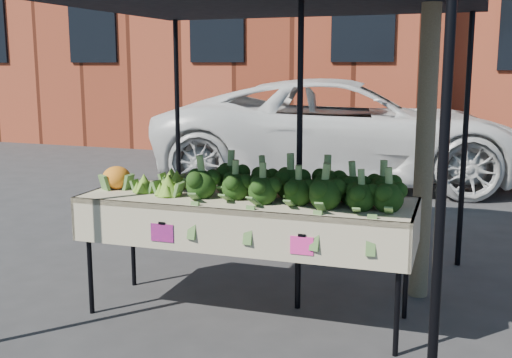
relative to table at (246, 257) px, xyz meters
name	(u,v)px	position (x,y,z in m)	size (l,w,h in m)	color
ground	(214,317)	(-0.21, -0.11, -0.45)	(90.00, 90.00, 0.00)	#2D2D2F
table	(246,257)	(0.00, 0.00, 0.00)	(2.43, 0.89, 0.90)	#C2B498
canopy	(259,127)	(-0.04, 0.36, 0.92)	(3.16, 3.16, 2.74)	black
broccoli_heap	(295,181)	(0.36, 0.03, 0.59)	(1.55, 0.58, 0.27)	black
romanesco_cluster	(166,176)	(-0.67, 0.04, 0.56)	(0.44, 0.58, 0.21)	#77AD35
cauliflower_pair	(117,177)	(-1.05, -0.05, 0.54)	(0.21, 0.21, 0.19)	orange
street_tree	(431,20)	(1.15, 0.88, 1.72)	(2.20, 2.20, 4.34)	#1E4C14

